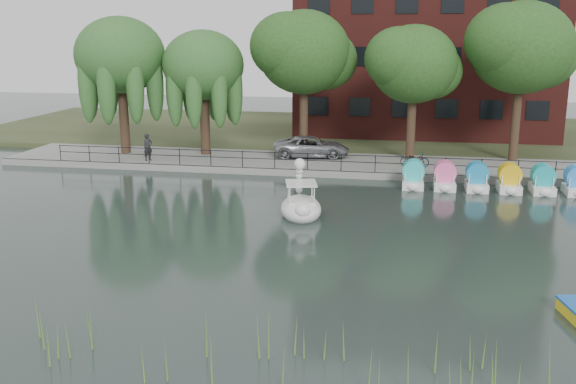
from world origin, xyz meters
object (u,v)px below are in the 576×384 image
(pedestrian, at_px, (148,145))
(swan_boat, at_px, (301,204))
(minivan, at_px, (311,145))
(bicycle, at_px, (415,159))

(pedestrian, height_order, swan_boat, swan_boat)
(minivan, height_order, bicycle, minivan)
(bicycle, height_order, swan_boat, swan_boat)
(minivan, xyz_separation_m, swan_boat, (1.32, -12.43, -0.63))
(swan_boat, bearing_deg, minivan, 82.96)
(minivan, bearing_deg, bicycle, -114.31)
(minivan, bearing_deg, pedestrian, 98.53)
(bicycle, bearing_deg, swan_boat, 159.69)
(pedestrian, bearing_deg, bicycle, -50.96)
(minivan, relative_size, bicycle, 3.28)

